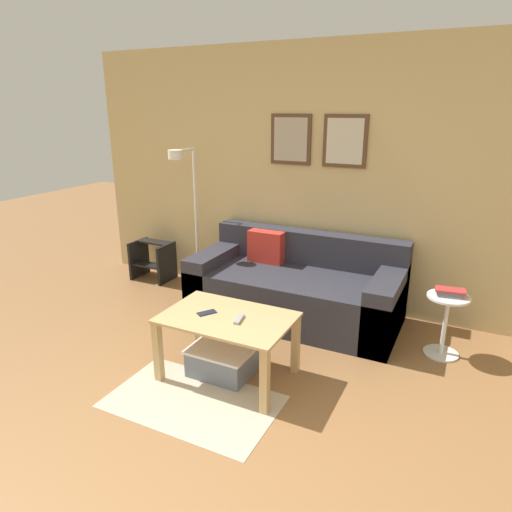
{
  "coord_description": "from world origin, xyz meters",
  "views": [
    {
      "loc": [
        1.28,
        -1.29,
        1.96
      ],
      "look_at": [
        -0.22,
        1.74,
        0.85
      ],
      "focal_mm": 32.0,
      "sensor_mm": 36.0,
      "label": 1
    }
  ],
  "objects": [
    {
      "name": "wall_back",
      "position": [
        -0.0,
        3.02,
        1.28
      ],
      "size": [
        5.6,
        0.09,
        2.55
      ],
      "color": "tan",
      "rests_on": "ground_plane"
    },
    {
      "name": "couch",
      "position": [
        -0.19,
        2.53,
        0.29
      ],
      "size": [
        1.96,
        0.92,
        0.78
      ],
      "color": "#2D2D38",
      "rests_on": "ground_plane"
    },
    {
      "name": "step_stool",
      "position": [
        -2.08,
        2.74,
        0.24
      ],
      "size": [
        0.45,
        0.34,
        0.45
      ],
      "color": "black",
      "rests_on": "ground_plane"
    },
    {
      "name": "coffee_table",
      "position": [
        -0.25,
        1.33,
        0.4
      ],
      "size": [
        0.95,
        0.63,
        0.5
      ],
      "color": "tan",
      "rests_on": "ground_plane"
    },
    {
      "name": "side_table",
      "position": [
        1.17,
        2.4,
        0.31
      ],
      "size": [
        0.33,
        0.33,
        0.52
      ],
      "color": "white",
      "rests_on": "ground_plane"
    },
    {
      "name": "area_rug",
      "position": [
        -0.31,
        0.94,
        0.0
      ],
      "size": [
        1.18,
        0.71,
        0.01
      ],
      "primitive_type": "cube",
      "color": "#C1B299",
      "rests_on": "ground_plane"
    },
    {
      "name": "book_stack",
      "position": [
        1.17,
        2.41,
        0.55
      ],
      "size": [
        0.24,
        0.18,
        0.06
      ],
      "color": "silver",
      "rests_on": "side_table"
    },
    {
      "name": "storage_bin",
      "position": [
        -0.31,
        1.35,
        0.11
      ],
      "size": [
        0.48,
        0.4,
        0.22
      ],
      "color": "slate",
      "rests_on": "ground_plane"
    },
    {
      "name": "floor_lamp",
      "position": [
        -1.5,
        2.69,
        0.89
      ],
      "size": [
        0.26,
        0.52,
        1.55
      ],
      "color": "white",
      "rests_on": "ground_plane"
    },
    {
      "name": "remote_control",
      "position": [
        -0.14,
        1.31,
        0.51
      ],
      "size": [
        0.07,
        0.16,
        0.02
      ],
      "primitive_type": "cube",
      "rotation": [
        0.0,
        0.0,
        0.21
      ],
      "color": "#99999E",
      "rests_on": "coffee_table"
    },
    {
      "name": "cell_phone",
      "position": [
        -0.42,
        1.31,
        0.5
      ],
      "size": [
        0.13,
        0.15,
        0.01
      ],
      "primitive_type": "cube",
      "rotation": [
        0.0,
        0.0,
        -0.59
      ],
      "color": "#1E2338",
      "rests_on": "coffee_table"
    }
  ]
}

